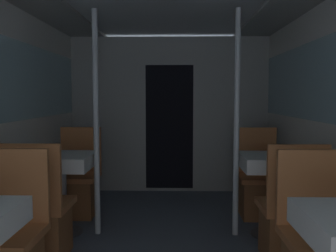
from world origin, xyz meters
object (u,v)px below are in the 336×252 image
Objects in this scene: dining_table_left_1 at (61,167)px; chair_right_near_1 at (289,225)px; chair_left_near_1 at (41,223)px; chair_right_far_1 at (258,190)px; dining_table_right_1 at (272,168)px; support_pole_right_1 at (237,124)px; support_pole_left_1 at (96,124)px; chair_left_far_1 at (78,189)px.

chair_right_near_1 reaches higher than dining_table_left_1.
chair_left_near_1 is (0.00, -0.55, -0.35)m from dining_table_left_1.
chair_right_far_1 is at bearing 90.00° from chair_right_near_1.
dining_table_right_1 is 0.79× the size of chair_right_far_1.
chair_left_near_1 is 0.45× the size of support_pole_right_1.
chair_right_far_1 is at bearing 29.26° from chair_left_near_1.
chair_right_far_1 is (1.96, 0.55, -0.35)m from dining_table_left_1.
dining_table_right_1 is at bearing 0.00° from dining_table_left_1.
support_pole_right_1 is (1.29, 0.00, 0.00)m from support_pole_left_1.
chair_right_far_1 is (1.96, 0.00, 0.00)m from chair_left_far_1.
support_pole_right_1 is (-0.33, -0.55, 0.76)m from chair_right_far_1.
chair_left_far_1 is 1.96m from chair_right_far_1.
chair_right_far_1 is 0.99m from support_pole_right_1.
dining_table_right_1 is 0.65m from chair_right_near_1.
support_pole_left_1 and support_pole_right_1 have the same top height.
support_pole_left_1 is (0.33, -0.55, 0.76)m from chair_left_far_1.
dining_table_left_1 is 0.52m from support_pole_left_1.
chair_left_near_1 is 1.00× the size of chair_right_far_1.
support_pole_left_1 reaches higher than chair_right_far_1.
chair_right_near_1 is at bearing 150.74° from chair_left_far_1.
support_pole_left_1 is at bearing 0.00° from dining_table_left_1.
support_pole_left_1 is at bearing 180.00° from dining_table_right_1.
support_pole_left_1 is at bearing 18.65° from chair_right_far_1.
support_pole_left_1 is at bearing 121.26° from chair_left_far_1.
chair_left_near_1 is at bearing -121.26° from support_pole_left_1.
chair_right_far_1 is (1.96, 1.10, 0.00)m from chair_left_near_1.
chair_right_far_1 is (1.63, 0.55, -0.76)m from support_pole_left_1.
support_pole_left_1 is 2.20× the size of chair_right_near_1.
dining_table_right_1 is at bearing 15.65° from chair_left_near_1.
chair_left_far_1 is at bearing 164.35° from dining_table_right_1.
chair_right_far_1 is (0.00, 0.55, -0.35)m from dining_table_right_1.
dining_table_right_1 is 0.36× the size of support_pole_right_1.
chair_left_far_1 is at bearing 0.00° from chair_right_far_1.
chair_left_near_1 and chair_left_far_1 have the same top height.
chair_left_near_1 reaches higher than dining_table_left_1.
support_pole_left_1 is at bearing 58.74° from chair_left_near_1.
dining_table_left_1 is 1.68m from support_pole_right_1.
dining_table_right_1 is at bearing 164.35° from chair_left_far_1.
dining_table_right_1 is 0.79× the size of chair_right_near_1.
dining_table_left_1 is at bearing 15.65° from chair_right_far_1.
support_pole_right_1 reaches higher than dining_table_right_1.
dining_table_left_1 is 0.79× the size of chair_right_far_1.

